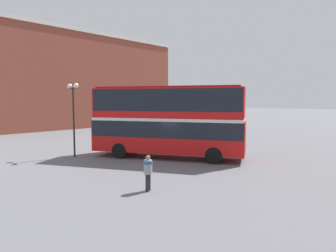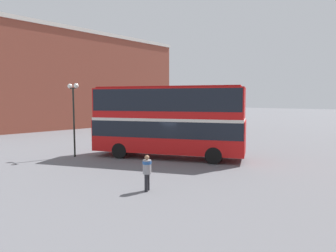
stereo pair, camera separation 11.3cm
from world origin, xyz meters
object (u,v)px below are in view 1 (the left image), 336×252
at_px(pedestrian_foreground, 148,169).
at_px(parked_car_kerb_far, 200,125).
at_px(double_decker_bus, 168,117).
at_px(street_lamp_twin_globe, 73,104).

xyz_separation_m(pedestrian_foreground, parked_car_kerb_far, (-12.43, 20.22, -0.11)).
relative_size(double_decker_bus, parked_car_kerb_far, 2.22).
relative_size(pedestrian_foreground, parked_car_kerb_far, 0.34).
distance_m(double_decker_bus, parked_car_kerb_far, 16.38).
bearing_deg(double_decker_bus, street_lamp_twin_globe, -166.77).
bearing_deg(street_lamp_twin_globe, parked_car_kerb_far, 99.36).
xyz_separation_m(double_decker_bus, pedestrian_foreground, (4.48, -6.03, -1.79)).
height_order(double_decker_bus, street_lamp_twin_globe, street_lamp_twin_globe).
relative_size(double_decker_bus, pedestrian_foreground, 6.49).
bearing_deg(parked_car_kerb_far, double_decker_bus, -62.94).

